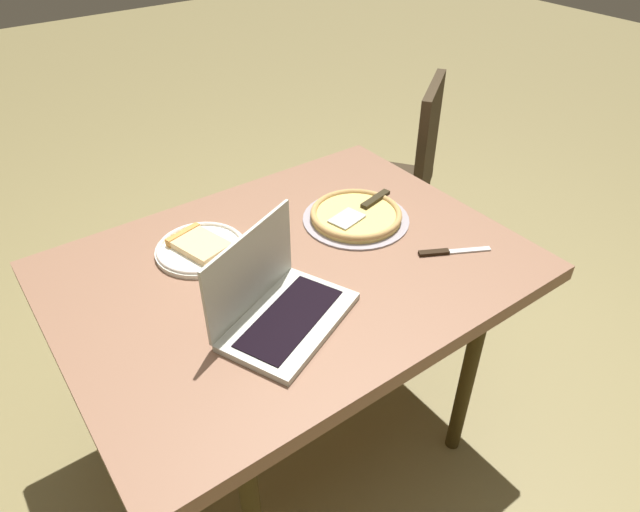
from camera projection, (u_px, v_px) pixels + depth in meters
ground_plane at (297, 423)px, 1.96m from camera, size 12.00×12.00×0.00m
dining_table at (292, 280)px, 1.57m from camera, size 1.25×0.93×0.70m
laptop at (276, 303)px, 1.34m from camera, size 0.39×0.33×0.23m
pizza_plate at (200, 247)px, 1.58m from camera, size 0.25×0.25×0.04m
pizza_tray at (356, 215)px, 1.71m from camera, size 0.33×0.33×0.04m
table_knife at (447, 252)px, 1.58m from camera, size 0.19×0.12×0.01m
chair_near at (400, 173)px, 2.37m from camera, size 0.54×0.54×0.90m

